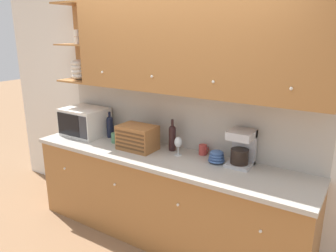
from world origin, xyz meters
The scene contains 14 objects.
ground_plane centered at (0.00, 0.00, 0.00)m, with size 24.00×24.00×0.00m, color #896647.
wall_back centered at (0.00, 0.03, 1.30)m, with size 5.30×0.06×2.60m.
counter_unit centered at (0.00, -0.31, 0.46)m, with size 2.92×0.65×0.91m.
backsplash_panel centered at (0.00, -0.01, 1.22)m, with size 2.90×0.01×0.61m.
upper_cabinets centered at (0.16, -0.16, 1.95)m, with size 2.90×0.35×0.86m.
microwave centered at (-1.14, -0.24, 1.07)m, with size 0.49×0.40×0.31m.
wine_bottle centered at (-0.82, -0.15, 1.04)m, with size 0.08×0.08×0.30m.
mug_blue_second centered at (-0.64, -0.26, 0.96)m, with size 0.11×0.09×0.10m.
bread_box centered at (-0.31, -0.31, 1.04)m, with size 0.38×0.26×0.25m.
second_wine_bottle centered at (0.01, -0.14, 1.06)m, with size 0.07×0.07×0.33m.
wine_glass centered at (0.12, -0.23, 1.04)m, with size 0.08×0.08×0.19m.
mug centered at (0.32, -0.08, 0.96)m, with size 0.09×0.08×0.10m.
bowl_stack_on_counter centered at (0.52, -0.20, 0.97)m, with size 0.15×0.15×0.12m.
coffee_maker centered at (0.73, -0.13, 1.08)m, with size 0.22×0.23×0.33m.
Camera 1 is at (1.66, -2.80, 2.07)m, focal length 35.00 mm.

